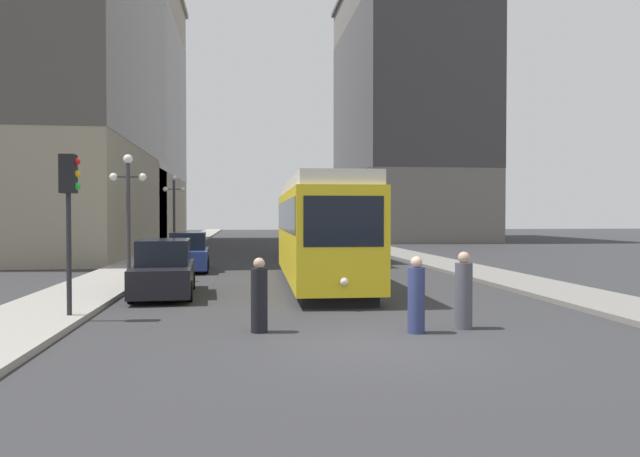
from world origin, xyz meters
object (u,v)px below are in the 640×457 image
object	(u,v)px
parked_car_left_near	(188,253)
pedestrian_crossing_far	(259,298)
pedestrian_on_sidewalk	(464,293)
lamp_post_left_far	(174,202)
streetcar	(320,229)
pedestrian_crossing_near	(416,297)
parked_car_left_mid	(164,270)
lamp_post_left_near	(128,196)
traffic_light_near_left	(69,191)
transit_bus	(337,226)

from	to	relation	value
parked_car_left_near	pedestrian_crossing_far	world-z (taller)	parked_car_left_near
parked_car_left_near	pedestrian_on_sidewalk	world-z (taller)	parked_car_left_near
pedestrian_crossing_far	lamp_post_left_far	distance (m)	26.84
streetcar	lamp_post_left_far	distance (m)	19.08
streetcar	parked_car_left_near	bearing A→B (deg)	131.22
pedestrian_crossing_near	parked_car_left_mid	bearing A→B (deg)	92.67
pedestrian_on_sidewalk	lamp_post_left_near	xyz separation A→B (m)	(-9.46, 10.89, 2.55)
pedestrian_crossing_near	lamp_post_left_near	bearing A→B (deg)	86.90
streetcar	traffic_light_near_left	world-z (taller)	traffic_light_near_left
pedestrian_on_sidewalk	traffic_light_near_left	bearing A→B (deg)	-85.64
transit_bus	parked_car_left_mid	size ratio (longest dim) A/B	2.28
lamp_post_left_near	lamp_post_left_far	distance (m)	15.55
pedestrian_crossing_far	lamp_post_left_far	bearing A→B (deg)	-76.71
parked_car_left_mid	parked_car_left_near	bearing A→B (deg)	86.81
pedestrian_crossing_near	pedestrian_crossing_far	size ratio (longest dim) A/B	1.02
transit_bus	pedestrian_on_sidewalk	bearing A→B (deg)	-92.18
transit_bus	lamp_post_left_far	size ratio (longest dim) A/B	2.26
lamp_post_left_far	transit_bus	bearing A→B (deg)	-17.45
pedestrian_on_sidewalk	traffic_light_near_left	size ratio (longest dim) A/B	0.45
parked_car_left_mid	lamp_post_left_far	bearing A→B (deg)	92.30
streetcar	pedestrian_on_sidewalk	distance (m)	9.22
parked_car_left_near	traffic_light_near_left	bearing A→B (deg)	-99.70
pedestrian_crossing_near	transit_bus	bearing A→B (deg)	45.83
parked_car_left_mid	lamp_post_left_near	bearing A→B (deg)	111.13
parked_car_left_near	lamp_post_left_near	distance (m)	5.43
pedestrian_crossing_far	lamp_post_left_far	xyz separation A→B (m)	(-4.80, 26.27, 2.75)
traffic_light_near_left	lamp_post_left_near	xyz separation A→B (m)	(-0.22, 8.71, 0.18)
pedestrian_crossing_near	lamp_post_left_far	size ratio (longest dim) A/B	0.33
pedestrian_crossing_near	traffic_light_near_left	world-z (taller)	traffic_light_near_left
parked_car_left_near	traffic_light_near_left	distance (m)	13.44
transit_bus	pedestrian_crossing_near	bearing A→B (deg)	-95.12
streetcar	parked_car_left_mid	size ratio (longest dim) A/B	2.42
pedestrian_crossing_far	lamp_post_left_near	size ratio (longest dim) A/B	0.34
parked_car_left_mid	lamp_post_left_far	xyz separation A→B (m)	(-1.90, 19.75, 2.68)
traffic_light_near_left	pedestrian_crossing_near	bearing A→B (deg)	-17.52
parked_car_left_mid	pedestrian_on_sidewalk	size ratio (longest dim) A/B	2.86
lamp_post_left_far	traffic_light_near_left	bearing A→B (deg)	-89.49
streetcar	transit_bus	xyz separation A→B (m)	(2.94, 14.35, -0.15)
pedestrian_on_sidewalk	lamp_post_left_far	size ratio (longest dim) A/B	0.35
traffic_light_near_left	lamp_post_left_far	size ratio (longest dim) A/B	0.77
transit_bus	traffic_light_near_left	size ratio (longest dim) A/B	2.92
pedestrian_crossing_near	pedestrian_crossing_far	distance (m)	3.48
pedestrian_on_sidewalk	lamp_post_left_far	xyz separation A→B (m)	(-9.46, 26.44, 2.70)
pedestrian_crossing_near	traffic_light_near_left	xyz separation A→B (m)	(-8.02, 2.53, 2.40)
pedestrian_crossing_far	lamp_post_left_near	xyz separation A→B (m)	(-4.80, 10.72, 2.60)
pedestrian_crossing_near	lamp_post_left_near	world-z (taller)	lamp_post_left_near
pedestrian_crossing_far	parked_car_left_near	bearing A→B (deg)	-76.22
parked_car_left_near	lamp_post_left_far	size ratio (longest dim) A/B	0.90
parked_car_left_mid	streetcar	bearing A→B (deg)	18.80
pedestrian_crossing_near	traffic_light_near_left	bearing A→B (deg)	123.16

